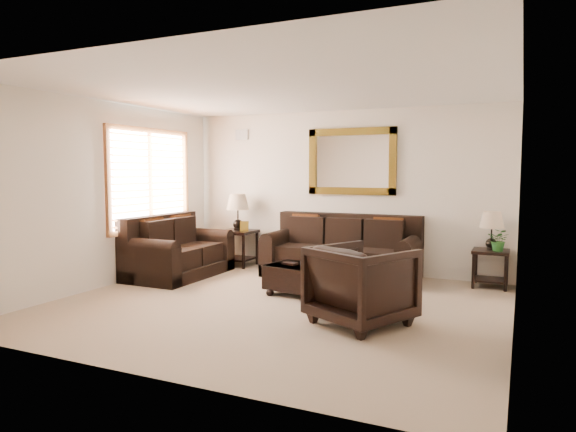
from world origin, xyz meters
The scene contains 11 objects.
room centered at (0.00, 0.00, 1.35)m, with size 5.51×5.01×2.71m.
window centered at (-2.70, 0.90, 1.55)m, with size 0.07×1.96×1.66m.
mirror centered at (0.19, 2.47, 1.85)m, with size 1.50×0.06×1.10m.
air_vent centered at (-1.90, 2.48, 2.35)m, with size 0.25×0.02×0.18m, color #999999.
sofa centered at (0.19, 2.02, 0.36)m, with size 2.42×1.04×0.99m.
loveseat centered at (-2.28, 0.97, 0.36)m, with size 1.03×1.74×0.98m.
end_table_left centered at (-1.81, 2.17, 0.84)m, with size 0.58×0.58×1.29m.
end_table_right centered at (2.40, 2.21, 0.72)m, with size 0.50×0.50×1.11m.
coffee_table centered at (0.20, 0.62, 0.25)m, with size 1.28×0.84×0.50m.
armchair centered at (1.21, -0.34, 0.48)m, with size 0.94×0.88×0.97m, color black.
potted_plant centered at (2.51, 2.12, 0.68)m, with size 0.29×0.32×0.25m, color #1E501B.
Camera 1 is at (2.79, -5.73, 1.69)m, focal length 32.00 mm.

